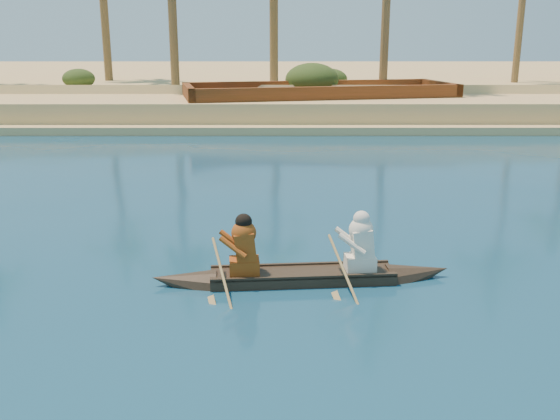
{
  "coord_description": "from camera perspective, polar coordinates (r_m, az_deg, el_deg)",
  "views": [
    {
      "loc": [
        -3.99,
        -5.53,
        4.27
      ],
      "look_at": [
        -3.97,
        6.77,
        0.84
      ],
      "focal_mm": 40.0,
      "sensor_mm": 36.0,
      "label": 1
    }
  ],
  "objects": [
    {
      "name": "sandy_embankment",
      "position": [
        52.7,
        4.34,
        11.48
      ],
      "size": [
        150.0,
        51.0,
        1.5
      ],
      "color": "tan",
      "rests_on": "ground"
    },
    {
      "name": "barge_mid",
      "position": [
        32.78,
        3.6,
        9.49
      ],
      "size": [
        14.36,
        7.31,
        2.29
      ],
      "rotation": [
        0.0,
        0.0,
        0.21
      ],
      "color": "brown",
      "rests_on": "ground"
    },
    {
      "name": "shrub_cluster",
      "position": [
        37.37,
        6.15,
        10.8
      ],
      "size": [
        100.0,
        6.0,
        2.4
      ],
      "primitive_type": null,
      "color": "#233613",
      "rests_on": "ground"
    },
    {
      "name": "canoe",
      "position": [
        11.23,
        2.08,
        -5.18
      ],
      "size": [
        5.43,
        1.17,
        1.48
      ],
      "rotation": [
        0.0,
        0.0,
        0.08
      ],
      "color": "#30231A",
      "rests_on": "ground"
    }
  ]
}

